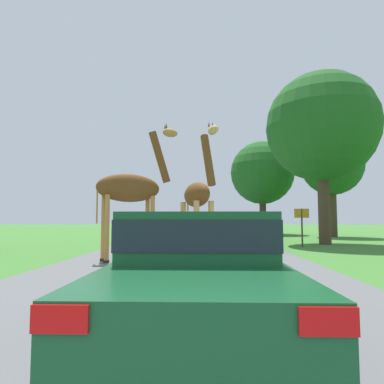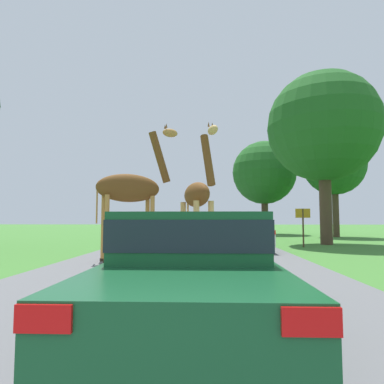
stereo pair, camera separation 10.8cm
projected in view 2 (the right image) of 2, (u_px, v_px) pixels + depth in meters
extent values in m
cube|color=#5B5B5E|center=(198.00, 235.00, 28.99)|extent=(7.93, 120.00, 0.00)
cylinder|color=tan|center=(211.00, 230.00, 11.53)|extent=(0.20, 0.20, 1.96)
cylinder|color=#2D2319|center=(211.00, 258.00, 11.45)|extent=(0.25, 0.25, 0.12)
cylinder|color=tan|center=(196.00, 230.00, 11.32)|extent=(0.20, 0.20, 1.96)
cylinder|color=#2D2319|center=(196.00, 258.00, 11.25)|extent=(0.25, 0.25, 0.12)
cylinder|color=tan|center=(197.00, 229.00, 12.64)|extent=(0.20, 0.20, 1.96)
cylinder|color=#2D2319|center=(197.00, 254.00, 12.57)|extent=(0.25, 0.25, 0.12)
cylinder|color=tan|center=(183.00, 229.00, 12.43)|extent=(0.20, 0.20, 1.96)
cylinder|color=#2D2319|center=(183.00, 255.00, 12.36)|extent=(0.25, 0.25, 0.12)
ellipsoid|color=brown|center=(197.00, 195.00, 12.07)|extent=(1.31, 1.84, 0.88)
cylinder|color=brown|center=(208.00, 160.00, 11.30)|extent=(0.58, 0.85, 1.80)
ellipsoid|color=tan|center=(213.00, 130.00, 11.01)|extent=(0.45, 0.61, 0.30)
cylinder|color=tan|center=(188.00, 210.00, 12.79)|extent=(0.07, 0.07, 1.08)
cone|color=brown|center=(212.00, 125.00, 11.21)|extent=(0.07, 0.07, 0.16)
cone|color=brown|center=(209.00, 124.00, 11.16)|extent=(0.07, 0.07, 0.16)
cylinder|color=#B77F3D|center=(147.00, 228.00, 11.72)|extent=(0.15, 0.15, 2.11)
cylinder|color=#2D2319|center=(147.00, 257.00, 11.64)|extent=(0.19, 0.19, 0.09)
cylinder|color=#B77F3D|center=(152.00, 228.00, 11.28)|extent=(0.15, 0.15, 2.11)
cylinder|color=#2D2319|center=(152.00, 259.00, 11.20)|extent=(0.19, 0.19, 0.09)
cylinder|color=#B77F3D|center=(103.00, 228.00, 11.05)|extent=(0.15, 0.15, 2.11)
cylinder|color=#2D2319|center=(103.00, 260.00, 10.98)|extent=(0.19, 0.19, 0.09)
cylinder|color=#B77F3D|center=(107.00, 228.00, 10.61)|extent=(0.15, 0.15, 2.11)
cylinder|color=#2D2319|center=(106.00, 261.00, 10.54)|extent=(0.19, 0.19, 0.09)
ellipsoid|color=brown|center=(129.00, 188.00, 11.27)|extent=(2.15, 1.54, 0.93)
cylinder|color=brown|center=(160.00, 157.00, 11.83)|extent=(0.83, 0.62, 1.79)
ellipsoid|color=#B77F3D|center=(170.00, 133.00, 12.08)|extent=(0.61, 0.48, 0.30)
cylinder|color=#B77F3D|center=(97.00, 205.00, 10.77)|extent=(0.05, 0.05, 1.16)
cone|color=brown|center=(165.00, 126.00, 12.08)|extent=(0.07, 0.07, 0.16)
cone|color=brown|center=(166.00, 126.00, 11.96)|extent=(0.07, 0.07, 0.16)
cube|color=#144C28|center=(192.00, 281.00, 4.17)|extent=(1.74, 4.75, 0.63)
cube|color=#144C28|center=(192.00, 234.00, 4.21)|extent=(1.56, 2.14, 0.51)
cube|color=#19232D|center=(192.00, 232.00, 4.21)|extent=(1.58, 2.16, 0.31)
cube|color=red|center=(43.00, 319.00, 1.84)|extent=(0.31, 0.03, 0.15)
cube|color=red|center=(311.00, 322.00, 1.78)|extent=(0.31, 0.03, 0.15)
cylinder|color=black|center=(153.00, 281.00, 5.59)|extent=(0.35, 0.68, 0.68)
cylinder|color=black|center=(239.00, 282.00, 5.54)|extent=(0.35, 0.68, 0.68)
cylinder|color=black|center=(100.00, 346.00, 2.76)|extent=(0.35, 0.68, 0.68)
cylinder|color=black|center=(273.00, 348.00, 2.70)|extent=(0.35, 0.68, 0.68)
cube|color=silver|center=(244.00, 236.00, 15.02)|extent=(1.95, 4.01, 0.63)
cube|color=silver|center=(244.00, 222.00, 15.07)|extent=(1.75, 1.80, 0.55)
cube|color=#19232D|center=(244.00, 222.00, 15.07)|extent=(1.77, 1.82, 0.33)
cube|color=red|center=(229.00, 232.00, 13.07)|extent=(0.35, 0.03, 0.15)
cube|color=red|center=(271.00, 232.00, 13.00)|extent=(0.35, 0.03, 0.15)
cylinder|color=black|center=(225.00, 240.00, 16.23)|extent=(0.39, 0.70, 0.70)
cylinder|color=black|center=(258.00, 240.00, 16.17)|extent=(0.39, 0.70, 0.70)
cylinder|color=black|center=(228.00, 244.00, 13.84)|extent=(0.39, 0.70, 0.70)
cylinder|color=black|center=(267.00, 244.00, 13.78)|extent=(0.39, 0.70, 0.70)
cube|color=#561914|center=(160.00, 229.00, 28.18)|extent=(1.73, 4.36, 0.57)
cube|color=#561914|center=(160.00, 222.00, 28.21)|extent=(1.56, 1.96, 0.45)
cube|color=#19232D|center=(160.00, 222.00, 28.22)|extent=(1.58, 1.98, 0.27)
cube|color=red|center=(147.00, 227.00, 26.04)|extent=(0.31, 0.03, 0.14)
cube|color=red|center=(166.00, 227.00, 25.98)|extent=(0.31, 0.03, 0.14)
cylinder|color=black|center=(154.00, 231.00, 29.49)|extent=(0.35, 0.59, 0.59)
cylinder|color=black|center=(170.00, 231.00, 29.43)|extent=(0.35, 0.59, 0.59)
cylinder|color=black|center=(149.00, 232.00, 26.88)|extent=(0.35, 0.59, 0.59)
cylinder|color=black|center=(167.00, 232.00, 26.83)|extent=(0.35, 0.59, 0.59)
cube|color=gray|center=(233.00, 228.00, 26.75)|extent=(1.91, 4.27, 0.60)
cube|color=gray|center=(233.00, 222.00, 26.79)|extent=(1.72, 1.92, 0.43)
cube|color=#19232D|center=(233.00, 221.00, 26.79)|extent=(1.74, 1.94, 0.26)
cube|color=red|center=(224.00, 226.00, 24.66)|extent=(0.34, 0.03, 0.14)
cube|color=red|center=(246.00, 226.00, 24.60)|extent=(0.34, 0.03, 0.14)
cylinder|color=black|center=(222.00, 231.00, 28.03)|extent=(0.38, 0.71, 0.71)
cylinder|color=black|center=(241.00, 231.00, 27.97)|extent=(0.38, 0.71, 0.71)
cylinder|color=black|center=(224.00, 232.00, 25.48)|extent=(0.38, 0.71, 0.71)
cylinder|color=black|center=(244.00, 232.00, 25.42)|extent=(0.38, 0.71, 0.71)
cylinder|color=#4C3828|center=(265.00, 208.00, 30.25)|extent=(0.58, 0.58, 4.61)
sphere|color=#1E561E|center=(264.00, 173.00, 30.49)|extent=(5.62, 5.62, 5.62)
cylinder|color=#4C3828|center=(325.00, 193.00, 18.21)|extent=(0.63, 0.63, 5.44)
sphere|color=#1E561E|center=(323.00, 126.00, 18.49)|extent=(5.96, 5.96, 5.96)
cylinder|color=#4C3828|center=(336.00, 205.00, 25.40)|extent=(0.46, 0.46, 4.73)
sphere|color=#1E561E|center=(334.00, 164.00, 25.64)|extent=(4.56, 4.56, 4.56)
cylinder|color=#4C3823|center=(303.00, 228.00, 16.38)|extent=(0.08, 0.08, 1.84)
cube|color=#B27F19|center=(303.00, 213.00, 16.43)|extent=(0.70, 0.04, 0.44)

